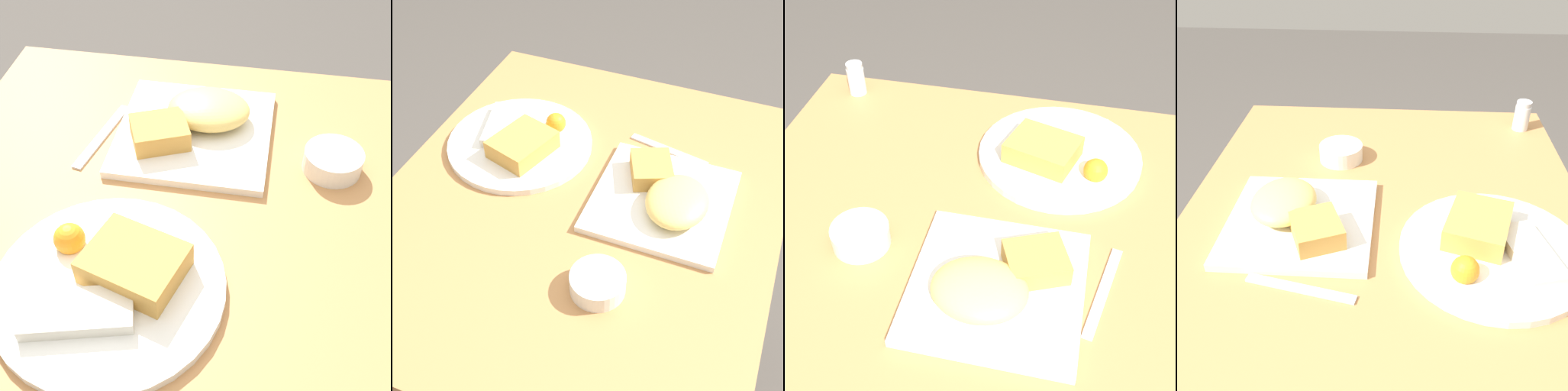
# 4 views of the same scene
# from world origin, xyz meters

# --- Properties ---
(dining_table) EXTENTS (0.90, 0.76, 0.78)m
(dining_table) POSITION_xyz_m (0.00, 0.00, 0.67)
(dining_table) COLOR #B27A47
(dining_table) RESTS_ON ground_plane
(plate_square_near) EXTENTS (0.26, 0.26, 0.06)m
(plate_square_near) POSITION_xyz_m (0.05, -0.16, 0.80)
(plate_square_near) COLOR white
(plate_square_near) RESTS_ON dining_table
(plate_oval_far) EXTENTS (0.31, 0.31, 0.05)m
(plate_oval_far) POSITION_xyz_m (0.10, 0.18, 0.79)
(plate_oval_far) COLOR white
(plate_oval_far) RESTS_ON dining_table
(sauce_ramekin) EXTENTS (0.09, 0.09, 0.04)m
(sauce_ramekin) POSITION_xyz_m (-0.18, -0.11, 0.80)
(sauce_ramekin) COLOR white
(sauce_ramekin) RESTS_ON dining_table
(butter_knife) EXTENTS (0.05, 0.18, 0.00)m
(butter_knife) POSITION_xyz_m (0.21, -0.12, 0.78)
(butter_knife) COLOR silver
(butter_knife) RESTS_ON dining_table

